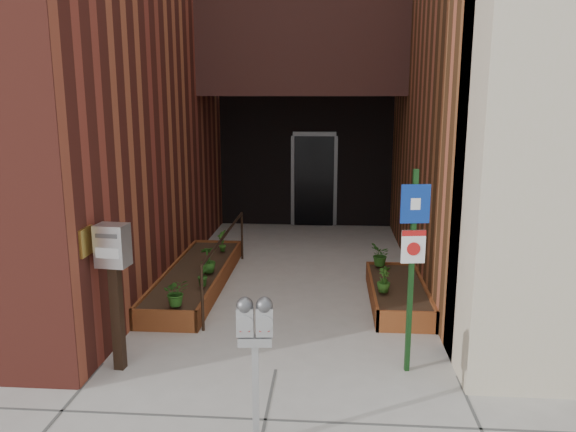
# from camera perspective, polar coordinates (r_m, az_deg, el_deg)

# --- Properties ---
(ground) EXTENTS (80.00, 80.00, 0.00)m
(ground) POSITION_cam_1_polar(r_m,az_deg,el_deg) (6.53, -1.27, -15.34)
(ground) COLOR #9E9991
(ground) RESTS_ON ground
(architecture) EXTENTS (20.00, 14.60, 10.00)m
(architecture) POSITION_cam_1_polar(r_m,az_deg,el_deg) (12.83, 0.97, 20.96)
(architecture) COLOR maroon
(architecture) RESTS_ON ground
(planter_left) EXTENTS (0.90, 3.60, 0.30)m
(planter_left) POSITION_cam_1_polar(r_m,az_deg,el_deg) (9.19, -9.33, -6.29)
(planter_left) COLOR brown
(planter_left) RESTS_ON ground
(planter_right) EXTENTS (0.80, 2.20, 0.30)m
(planter_right) POSITION_cam_1_polar(r_m,az_deg,el_deg) (8.53, 11.08, -7.82)
(planter_right) COLOR brown
(planter_right) RESTS_ON ground
(handrail) EXTENTS (0.04, 3.34, 0.90)m
(handrail) POSITION_cam_1_polar(r_m,az_deg,el_deg) (8.86, -6.39, -2.75)
(handrail) COLOR black
(handrail) RESTS_ON ground
(parking_meter) EXTENTS (0.31, 0.16, 1.38)m
(parking_meter) POSITION_cam_1_polar(r_m,az_deg,el_deg) (4.81, -3.38, -11.71)
(parking_meter) COLOR #A3A4A6
(parking_meter) RESTS_ON ground
(sign_post) EXTENTS (0.31, 0.09, 2.27)m
(sign_post) POSITION_cam_1_polar(r_m,az_deg,el_deg) (6.13, 12.55, -3.46)
(sign_post) COLOR #133614
(sign_post) RESTS_ON ground
(payment_dropbox) EXTENTS (0.35, 0.28, 1.67)m
(payment_dropbox) POSITION_cam_1_polar(r_m,az_deg,el_deg) (6.39, -17.27, -4.89)
(payment_dropbox) COLOR black
(payment_dropbox) RESTS_ON ground
(shrub_left_a) EXTENTS (0.43, 0.43, 0.37)m
(shrub_left_a) POSITION_cam_1_polar(r_m,az_deg,el_deg) (7.58, -11.29, -7.59)
(shrub_left_a) COLOR #255819
(shrub_left_a) RESTS_ON planter_left
(shrub_left_b) EXTENTS (0.21, 0.21, 0.32)m
(shrub_left_b) POSITION_cam_1_polar(r_m,az_deg,el_deg) (8.27, -8.68, -5.95)
(shrub_left_b) COLOR #225217
(shrub_left_b) RESTS_ON planter_left
(shrub_left_c) EXTENTS (0.27, 0.27, 0.41)m
(shrub_left_c) POSITION_cam_1_polar(r_m,az_deg,el_deg) (8.86, -8.12, -4.40)
(shrub_left_c) COLOR #225317
(shrub_left_c) RESTS_ON planter_left
(shrub_left_d) EXTENTS (0.28, 0.28, 0.39)m
(shrub_left_d) POSITION_cam_1_polar(r_m,az_deg,el_deg) (10.01, -6.71, -2.51)
(shrub_left_d) COLOR #2C631C
(shrub_left_d) RESTS_ON planter_left
(shrub_right_a) EXTENTS (0.27, 0.27, 0.34)m
(shrub_right_a) POSITION_cam_1_polar(r_m,az_deg,el_deg) (8.04, 9.70, -6.46)
(shrub_right_a) COLOR #295B1A
(shrub_right_a) RESTS_ON planter_right
(shrub_right_b) EXTENTS (0.16, 0.16, 0.30)m
(shrub_right_b) POSITION_cam_1_polar(r_m,az_deg,el_deg) (8.34, 9.82, -5.90)
(shrub_right_b) COLOR #235518
(shrub_right_b) RESTS_ON planter_right
(shrub_right_c) EXTENTS (0.35, 0.35, 0.38)m
(shrub_right_c) POSITION_cam_1_polar(r_m,az_deg,el_deg) (9.22, 9.38, -3.91)
(shrub_right_c) COLOR #265C1A
(shrub_right_c) RESTS_ON planter_right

